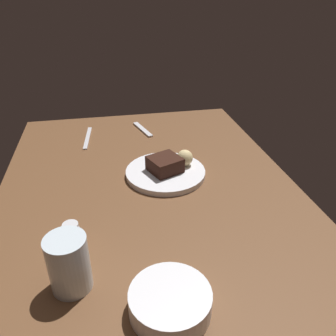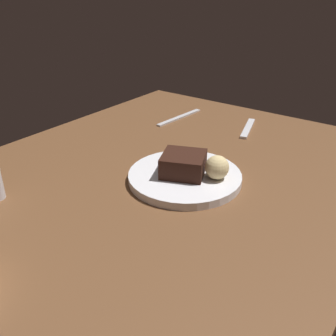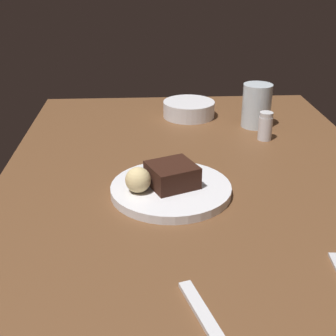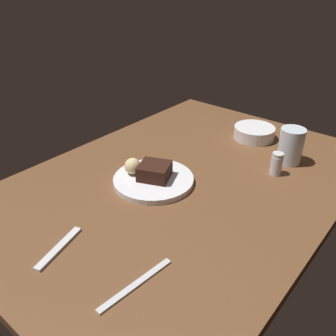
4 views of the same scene
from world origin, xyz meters
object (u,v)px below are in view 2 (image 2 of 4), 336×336
dessert_plate (185,177)px  chocolate_cake_slice (183,164)px  dessert_spoon (248,128)px  butter_knife (179,117)px  bread_roll (217,167)px

dessert_plate → chocolate_cake_slice: size_ratio=2.74×
dessert_spoon → butter_knife: dessert_spoon is taller
bread_roll → dessert_plate: bearing=-72.1°
chocolate_cake_slice → dessert_spoon: size_ratio=0.58×
dessert_plate → bread_roll: size_ratio=4.83×
chocolate_cake_slice → dessert_spoon: 35.72cm
dessert_plate → bread_roll: (-2.07, 6.41, 3.33)cm
dessert_spoon → butter_knife: bearing=83.3°
chocolate_cake_slice → dessert_spoon: (-35.48, -2.09, -3.55)cm
bread_roll → dessert_spoon: size_ratio=0.33×
bread_roll → butter_knife: size_ratio=0.26×
butter_knife → bread_roll: bearing=50.3°
dessert_spoon → butter_knife: 21.33cm
bread_roll → dessert_spoon: (-33.14, -8.73, -3.83)cm
butter_knife → dessert_spoon: bearing=104.9°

